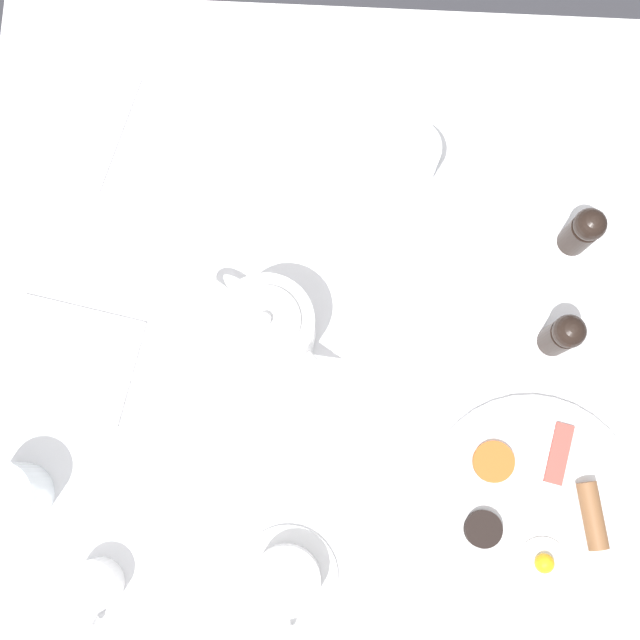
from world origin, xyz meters
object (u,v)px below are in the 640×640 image
at_px(pepper_grinder, 583,231).
at_px(napkin_folded, 70,360).
at_px(fork_by_plate, 117,134).
at_px(water_glass_tall, 11,494).
at_px(teapot_near, 267,327).
at_px(creamer_jug, 95,586).
at_px(salt_grinder, 563,335).
at_px(knife_by_plate, 271,148).
at_px(fork_spare, 503,134).
at_px(breakfast_plate, 533,506).
at_px(water_glass_short, 408,158).
at_px(spoon_for_tea, 478,267).
at_px(teacup_with_saucer_left, 286,580).

xyz_separation_m(pepper_grinder, napkin_folded, (0.20, -0.69, -0.05)).
height_order(pepper_grinder, fork_by_plate, pepper_grinder).
bearing_deg(pepper_grinder, water_glass_tall, -62.43).
relative_size(teapot_near, napkin_folded, 0.92).
height_order(water_glass_tall, creamer_jug, water_glass_tall).
xyz_separation_m(salt_grinder, knife_by_plate, (-0.26, -0.41, -0.06)).
height_order(fork_by_plate, fork_spare, same).
bearing_deg(breakfast_plate, fork_by_plate, -129.59).
relative_size(breakfast_plate, water_glass_short, 3.40).
xyz_separation_m(napkin_folded, fork_by_plate, (-0.33, 0.04, -0.00)).
relative_size(water_glass_tall, water_glass_short, 1.16).
height_order(creamer_jug, spoon_for_tea, creamer_jug).
bearing_deg(creamer_jug, teacup_with_saucer_left, 94.36).
height_order(water_glass_tall, knife_by_plate, water_glass_tall).
bearing_deg(fork_spare, pepper_grinder, 32.55).
xyz_separation_m(salt_grinder, fork_spare, (-0.30, -0.07, -0.06)).
distance_m(water_glass_tall, knife_by_plate, 0.59).
xyz_separation_m(teapot_near, water_glass_short, (-0.25, 0.18, -0.01)).
distance_m(teacup_with_saucer_left, napkin_folded, 0.42).
height_order(teacup_with_saucer_left, water_glass_tall, water_glass_tall).
distance_m(breakfast_plate, creamer_jug, 0.59).
bearing_deg(salt_grinder, water_glass_short, -138.83).
xyz_separation_m(water_glass_short, napkin_folded, (0.30, -0.45, -0.04)).
bearing_deg(breakfast_plate, fork_spare, -175.02).
height_order(napkin_folded, fork_spare, napkin_folded).
bearing_deg(fork_by_plate, breakfast_plate, 50.41).
bearing_deg(knife_by_plate, teacup_with_saucer_left, 5.29).
bearing_deg(napkin_folded, fork_by_plate, 173.91).
bearing_deg(teacup_with_saucer_left, breakfast_plate, 108.61).
relative_size(water_glass_tall, knife_by_plate, 0.56).
distance_m(water_glass_tall, fork_spare, 0.84).
xyz_separation_m(breakfast_plate, water_glass_tall, (0.02, -0.68, 0.04)).
bearing_deg(pepper_grinder, knife_by_plate, -105.36).
relative_size(teapot_near, fork_spare, 1.34).
bearing_deg(fork_spare, teacup_with_saucer_left, -23.69).
bearing_deg(pepper_grinder, napkin_folded, -73.73).
bearing_deg(napkin_folded, teacup_with_saucer_left, 48.75).
relative_size(teapot_near, creamer_jug, 2.09).
distance_m(breakfast_plate, fork_spare, 0.53).
bearing_deg(pepper_grinder, breakfast_plate, -8.30).
bearing_deg(creamer_jug, water_glass_short, 146.99).
bearing_deg(fork_by_plate, creamer_jug, 2.92).
relative_size(pepper_grinder, napkin_folded, 0.55).
relative_size(breakfast_plate, fork_spare, 2.10).
relative_size(teapot_near, water_glass_short, 2.16).
bearing_deg(spoon_for_tea, fork_by_plate, -108.30).
height_order(teacup_with_saucer_left, spoon_for_tea, teacup_with_saucer_left).
xyz_separation_m(breakfast_plate, pepper_grinder, (-0.37, 0.05, 0.05)).
height_order(water_glass_short, spoon_for_tea, water_glass_short).
height_order(breakfast_plate, knife_by_plate, breakfast_plate).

